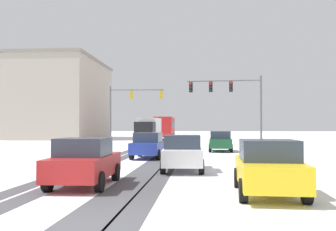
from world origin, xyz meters
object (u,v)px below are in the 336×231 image
(traffic_signal_far_left, at_px, (129,103))
(car_red_fourth, at_px, (85,162))
(car_yellow_cab_fifth, at_px, (268,167))
(office_building_far_left_block, at_px, (37,100))
(car_dark_green_lead, at_px, (220,141))
(car_blue_second, at_px, (148,145))
(car_white_third, at_px, (182,153))
(box_truck_delivery, at_px, (149,130))
(traffic_signal_near_right, at_px, (231,95))
(bus_oncoming, at_px, (165,126))

(traffic_signal_far_left, height_order, car_red_fourth, traffic_signal_far_left)
(car_yellow_cab_fifth, distance_m, office_building_far_left_block, 58.63)
(car_dark_green_lead, distance_m, car_blue_second, 8.53)
(car_white_third, xyz_separation_m, car_yellow_cab_fifth, (2.78, -5.89, 0.00))
(car_yellow_cab_fifth, bearing_deg, traffic_signal_far_left, 107.70)
(car_red_fourth, xyz_separation_m, box_truck_delivery, (-2.16, 32.73, 0.82))
(traffic_signal_near_right, distance_m, car_dark_green_lead, 5.36)
(traffic_signal_near_right, xyz_separation_m, car_dark_green_lead, (-1.12, -3.40, -3.99))
(traffic_signal_far_left, height_order, car_dark_green_lead, traffic_signal_far_left)
(car_dark_green_lead, height_order, box_truck_delivery, box_truck_delivery)
(traffic_signal_far_left, distance_m, bus_oncoming, 16.61)
(car_dark_green_lead, distance_m, bus_oncoming, 28.37)
(car_red_fourth, distance_m, office_building_far_left_block, 54.80)
(office_building_far_left_block, bearing_deg, car_white_third, -59.43)
(car_red_fourth, xyz_separation_m, car_yellow_cab_fifth, (5.89, -1.26, 0.00))
(car_red_fourth, bearing_deg, traffic_signal_far_left, 97.63)
(traffic_signal_far_left, relative_size, box_truck_delivery, 0.87)
(car_dark_green_lead, height_order, office_building_far_left_block, office_building_far_left_block)
(car_yellow_cab_fifth, height_order, office_building_far_left_block, office_building_far_left_block)
(car_white_third, relative_size, bus_oncoming, 0.38)
(car_red_fourth, relative_size, bus_oncoming, 0.37)
(box_truck_delivery, bearing_deg, car_white_third, -79.39)
(car_dark_green_lead, bearing_deg, box_truck_delivery, 118.16)
(car_yellow_cab_fifth, bearing_deg, traffic_signal_near_right, 88.00)
(bus_oncoming, distance_m, box_truck_delivery, 13.10)
(bus_oncoming, bearing_deg, box_truck_delivery, -93.51)
(car_dark_green_lead, xyz_separation_m, bus_oncoming, (-6.92, 27.49, 1.18))
(car_yellow_cab_fifth, bearing_deg, office_building_far_left_block, 119.98)
(car_dark_green_lead, bearing_deg, bus_oncoming, 104.13)
(car_red_fourth, relative_size, office_building_far_left_block, 0.19)
(car_white_third, height_order, box_truck_delivery, box_truck_delivery)
(car_dark_green_lead, height_order, car_red_fourth, same)
(traffic_signal_near_right, bearing_deg, car_dark_green_lead, -108.24)
(bus_oncoming, bearing_deg, traffic_signal_far_left, -99.18)
(traffic_signal_far_left, distance_m, car_dark_green_lead, 15.28)
(car_red_fourth, bearing_deg, box_truck_delivery, 93.77)
(traffic_signal_far_left, relative_size, bus_oncoming, 0.59)
(car_dark_green_lead, xyz_separation_m, car_red_fourth, (-5.57, -18.30, 0.00))
(car_white_third, distance_m, bus_oncoming, 41.42)
(car_yellow_cab_fifth, relative_size, box_truck_delivery, 0.56)
(traffic_signal_near_right, relative_size, car_blue_second, 1.58)
(car_red_fourth, bearing_deg, car_yellow_cab_fifth, -12.06)
(traffic_signal_far_left, xyz_separation_m, office_building_far_left_block, (-19.30, 19.67, 1.87))
(car_dark_green_lead, bearing_deg, traffic_signal_near_right, 71.76)
(traffic_signal_near_right, distance_m, traffic_signal_far_left, 13.27)
(traffic_signal_near_right, xyz_separation_m, car_red_fourth, (-6.69, -21.70, -3.99))
(traffic_signal_far_left, relative_size, office_building_far_left_block, 0.31)
(car_dark_green_lead, distance_m, office_building_far_left_block, 42.71)
(traffic_signal_near_right, xyz_separation_m, bus_oncoming, (-8.04, 24.09, -2.82))
(car_red_fourth, bearing_deg, bus_oncoming, 91.69)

